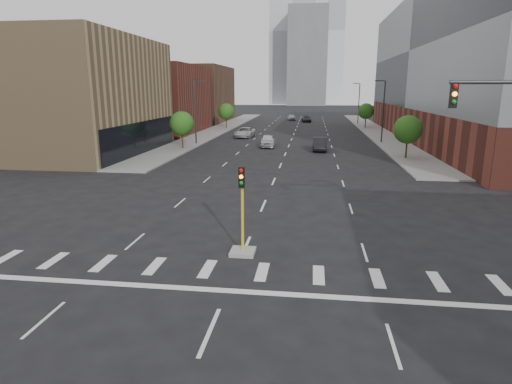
% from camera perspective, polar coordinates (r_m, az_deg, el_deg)
% --- Properties ---
extents(ground, '(400.00, 400.00, 0.00)m').
position_cam_1_polar(ground, '(13.62, -8.31, -22.31)').
color(ground, black).
rests_on(ground, ground).
extents(sidewalk_left_far, '(5.00, 92.00, 0.15)m').
position_cam_1_polar(sidewalk_left_far, '(86.87, -4.74, 8.43)').
color(sidewalk_left_far, gray).
rests_on(sidewalk_left_far, ground).
extents(sidewalk_right_far, '(5.00, 92.00, 0.15)m').
position_cam_1_polar(sidewalk_right_far, '(85.75, 15.46, 7.92)').
color(sidewalk_right_far, gray).
rests_on(sidewalk_right_far, ground).
extents(building_left_mid, '(20.00, 24.00, 14.00)m').
position_cam_1_polar(building_left_mid, '(59.17, -24.35, 11.56)').
color(building_left_mid, '#977C55').
rests_on(building_left_mid, ground).
extents(building_left_far_a, '(20.00, 22.00, 12.00)m').
position_cam_1_polar(building_left_far_a, '(82.52, -14.73, 11.88)').
color(building_left_far_a, brown).
rests_on(building_left_far_a, ground).
extents(building_left_far_b, '(20.00, 24.00, 13.00)m').
position_cam_1_polar(building_left_far_b, '(107.08, -9.46, 12.72)').
color(building_left_far_b, brown).
rests_on(building_left_far_b, ground).
extents(building_right_main, '(24.00, 70.00, 22.00)m').
position_cam_1_polar(building_right_main, '(75.36, 28.83, 14.36)').
color(building_right_main, brown).
rests_on(building_right_main, ground).
extents(tower_left, '(22.00, 22.00, 70.00)m').
position_cam_1_polar(tower_left, '(232.41, 4.94, 20.32)').
color(tower_left, '#B2B7BC').
rests_on(tower_left, ground).
extents(tower_right, '(20.00, 20.00, 80.00)m').
position_cam_1_polar(tower_right, '(272.54, 9.41, 20.27)').
color(tower_right, '#B2B7BC').
rests_on(tower_right, ground).
extents(tower_mid, '(18.00, 18.00, 44.00)m').
position_cam_1_polar(tower_mid, '(211.06, 6.87, 17.41)').
color(tower_mid, slate).
rests_on(tower_mid, ground).
extents(median_traffic_signal, '(1.20, 1.20, 4.40)m').
position_cam_1_polar(median_traffic_signal, '(21.00, -1.81, -5.80)').
color(median_traffic_signal, '#999993').
rests_on(median_traffic_signal, ground).
extents(streetlight_right_a, '(1.60, 0.22, 9.07)m').
position_cam_1_polar(streetlight_right_a, '(66.42, 16.55, 10.58)').
color(streetlight_right_a, '#2D2D30').
rests_on(streetlight_right_a, ground).
extents(streetlight_right_b, '(1.60, 0.22, 9.07)m').
position_cam_1_polar(streetlight_right_b, '(101.12, 13.51, 11.64)').
color(streetlight_right_b, '#2D2D30').
rests_on(streetlight_right_b, ground).
extents(streetlight_left, '(1.60, 0.22, 9.07)m').
position_cam_1_polar(streetlight_left, '(62.88, -8.04, 10.86)').
color(streetlight_left, '#2D2D30').
rests_on(streetlight_left, ground).
extents(tree_left_near, '(3.20, 3.20, 4.85)m').
position_cam_1_polar(tree_left_near, '(58.35, -9.86, 8.99)').
color(tree_left_near, '#382619').
rests_on(tree_left_near, ground).
extents(tree_left_far, '(3.20, 3.20, 4.85)m').
position_cam_1_polar(tree_left_far, '(87.40, -3.99, 10.66)').
color(tree_left_far, '#382619').
rests_on(tree_left_far, ground).
extents(tree_right_near, '(3.20, 3.20, 4.85)m').
position_cam_1_polar(tree_right_near, '(51.90, 19.59, 7.85)').
color(tree_right_near, '#382619').
rests_on(tree_right_near, ground).
extents(tree_right_far, '(3.20, 3.20, 4.85)m').
position_cam_1_polar(tree_right_far, '(91.32, 14.46, 10.39)').
color(tree_right_far, '#382619').
rests_on(tree_right_far, ground).
extents(car_near_left, '(2.26, 5.07, 1.69)m').
position_cam_1_polar(car_near_left, '(59.81, 1.58, 6.84)').
color(car_near_left, silver).
rests_on(car_near_left, ground).
extents(car_mid_right, '(1.93, 5.20, 1.70)m').
position_cam_1_polar(car_mid_right, '(56.80, 8.53, 6.33)').
color(car_mid_right, black).
rests_on(car_mid_right, ground).
extents(car_far_left, '(3.16, 6.05, 1.63)m').
position_cam_1_polar(car_far_left, '(71.67, -1.50, 7.95)').
color(car_far_left, '#B7B7B7').
rests_on(car_far_left, ground).
extents(car_deep_right, '(2.55, 5.17, 1.45)m').
position_cam_1_polar(car_deep_right, '(105.02, 6.73, 9.64)').
color(car_deep_right, '#232227').
rests_on(car_deep_right, ground).
extents(car_distant, '(2.44, 4.55, 1.47)m').
position_cam_1_polar(car_distant, '(110.70, 4.77, 9.90)').
color(car_distant, '#BAB9BE').
rests_on(car_distant, ground).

